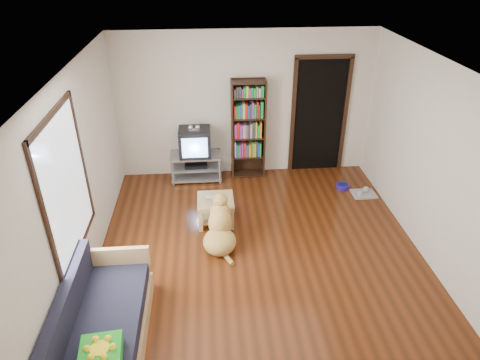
{
  "coord_description": "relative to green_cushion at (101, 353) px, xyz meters",
  "views": [
    {
      "loc": [
        -0.67,
        -4.67,
        3.85
      ],
      "look_at": [
        -0.24,
        0.55,
        0.9
      ],
      "focal_mm": 32.0,
      "sensor_mm": 36.0,
      "label": 1
    }
  ],
  "objects": [
    {
      "name": "wall_left",
      "position": [
        -0.5,
        1.89,
        0.82
      ],
      "size": [
        0.0,
        5.0,
        5.0
      ],
      "primitive_type": "plane",
      "rotation": [
        1.57,
        0.0,
        1.57
      ],
      "color": "beige",
      "rests_on": "ground"
    },
    {
      "name": "green_cushion",
      "position": [
        0.0,
        0.0,
        0.0
      ],
      "size": [
        0.42,
        0.42,
        0.13
      ],
      "primitive_type": "cube",
      "rotation": [
        0.0,
        0.0,
        0.1
      ],
      "color": "green",
      "rests_on": "sofa"
    },
    {
      "name": "coffee_table",
      "position": [
        1.16,
        2.75,
        -0.2
      ],
      "size": [
        0.55,
        0.55,
        0.4
      ],
      "color": "tan",
      "rests_on": "ground"
    },
    {
      "name": "doorway",
      "position": [
        3.1,
        4.37,
        0.64
      ],
      "size": [
        1.03,
        0.05,
        2.19
      ],
      "color": "black",
      "rests_on": "wall_back"
    },
    {
      "name": "wall_right",
      "position": [
        4.0,
        1.89,
        0.82
      ],
      "size": [
        0.0,
        5.0,
        5.0
      ],
      "primitive_type": "plane",
      "rotation": [
        1.57,
        0.0,
        -1.57
      ],
      "color": "beige",
      "rests_on": "ground"
    },
    {
      "name": "ground",
      "position": [
        1.75,
        1.89,
        -0.48
      ],
      "size": [
        5.0,
        5.0,
        0.0
      ],
      "primitive_type": "plane",
      "color": "#56250E",
      "rests_on": "ground"
    },
    {
      "name": "crt_tv",
      "position": [
        0.85,
        4.16,
        0.26
      ],
      "size": [
        0.55,
        0.52,
        0.58
      ],
      "color": "black",
      "rests_on": "tv_stand"
    },
    {
      "name": "laptop",
      "position": [
        1.16,
        2.72,
        -0.07
      ],
      "size": [
        0.34,
        0.26,
        0.02
      ],
      "primitive_type": "imported",
      "rotation": [
        0.0,
        0.0,
        -0.22
      ],
      "color": "white",
      "rests_on": "coffee_table"
    },
    {
      "name": "tv_stand",
      "position": [
        0.85,
        4.14,
        -0.21
      ],
      "size": [
        0.9,
        0.45,
        0.5
      ],
      "color": "#99999E",
      "rests_on": "ground"
    },
    {
      "name": "bookshelf",
      "position": [
        1.8,
        4.23,
        0.52
      ],
      "size": [
        0.6,
        0.3,
        1.8
      ],
      "color": "black",
      "rests_on": "ground"
    },
    {
      "name": "dog",
      "position": [
        1.2,
        2.16,
        -0.21
      ],
      "size": [
        0.52,
        0.92,
        0.75
      ],
      "color": "tan",
      "rests_on": "ground"
    },
    {
      "name": "dog_bowl",
      "position": [
        3.43,
        3.58,
        -0.44
      ],
      "size": [
        0.22,
        0.22,
        0.08
      ],
      "primitive_type": "cylinder",
      "color": "#261592",
      "rests_on": "ground"
    },
    {
      "name": "grey_rag",
      "position": [
        3.73,
        3.33,
        -0.47
      ],
      "size": [
        0.4,
        0.32,
        0.03
      ],
      "primitive_type": "cube",
      "rotation": [
        0.0,
        0.0,
        0.01
      ],
      "color": "#A0A0A0",
      "rests_on": "ground"
    },
    {
      "name": "wall_front",
      "position": [
        1.75,
        -0.61,
        0.82
      ],
      "size": [
        4.5,
        0.0,
        4.5
      ],
      "primitive_type": "plane",
      "rotation": [
        -1.57,
        0.0,
        0.0
      ],
      "color": "beige",
      "rests_on": "ground"
    },
    {
      "name": "sofa",
      "position": [
        -0.12,
        0.51,
        -0.22
      ],
      "size": [
        0.8,
        1.8,
        0.8
      ],
      "color": "tan",
      "rests_on": "ground"
    },
    {
      "name": "window",
      "position": [
        -0.48,
        1.39,
        1.02
      ],
      "size": [
        0.03,
        1.46,
        1.7
      ],
      "color": "white",
      "rests_on": "wall_left"
    },
    {
      "name": "ceiling",
      "position": [
        1.75,
        1.89,
        2.12
      ],
      "size": [
        5.0,
        5.0,
        0.0
      ],
      "primitive_type": "plane",
      "rotation": [
        3.14,
        0.0,
        0.0
      ],
      "color": "white",
      "rests_on": "ground"
    },
    {
      "name": "wall_back",
      "position": [
        1.75,
        4.39,
        0.82
      ],
      "size": [
        4.5,
        0.0,
        4.5
      ],
      "primitive_type": "plane",
      "rotation": [
        1.57,
        0.0,
        0.0
      ],
      "color": "beige",
      "rests_on": "ground"
    }
  ]
}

